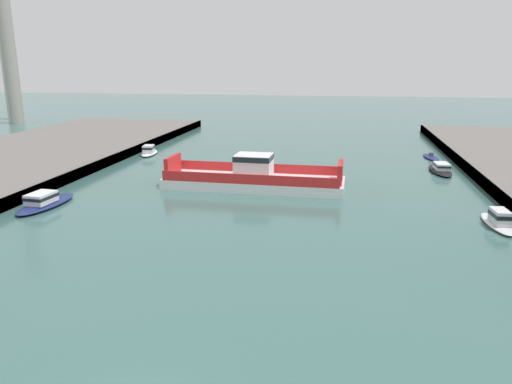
{
  "coord_description": "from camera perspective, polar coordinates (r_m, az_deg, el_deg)",
  "views": [
    {
      "loc": [
        7.82,
        -15.44,
        13.78
      ],
      "look_at": [
        0.0,
        28.19,
        2.0
      ],
      "focal_mm": 34.17,
      "sensor_mm": 36.0,
      "label": 1
    }
  ],
  "objects": [
    {
      "name": "moored_boat_near_right",
      "position": [
        52.25,
        -23.56,
        -1.03
      ],
      "size": [
        3.32,
        8.19,
        1.55
      ],
      "color": "navy",
      "rests_on": "ground"
    },
    {
      "name": "chain_ferry",
      "position": [
        55.38,
        -0.27,
        1.69
      ],
      "size": [
        20.49,
        6.65,
        3.82
      ],
      "color": "silver",
      "rests_on": "ground"
    },
    {
      "name": "moored_boat_upstream_a",
      "position": [
        67.55,
        20.81,
        2.56
      ],
      "size": [
        2.79,
        7.67,
        1.33
      ],
      "color": "black",
      "rests_on": "ground"
    },
    {
      "name": "smokestack_distant_a",
      "position": [
        127.5,
        -27.13,
        15.93
      ],
      "size": [
        3.27,
        3.27,
        37.06
      ],
      "color": "#9E998E",
      "rests_on": "ground"
    },
    {
      "name": "moored_boat_far_left",
      "position": [
        47.13,
        26.5,
        -2.95
      ],
      "size": [
        2.16,
        6.42,
        1.62
      ],
      "color": "white",
      "rests_on": "ground"
    },
    {
      "name": "moored_boat_mid_left",
      "position": [
        77.31,
        -12.42,
        4.7
      ],
      "size": [
        2.91,
        6.16,
        1.53
      ],
      "color": "white",
      "rests_on": "ground"
    },
    {
      "name": "moored_boat_far_right",
      "position": [
        77.27,
        19.79,
        3.88
      ],
      "size": [
        2.39,
        5.68,
        0.87
      ],
      "color": "navy",
      "rests_on": "ground"
    },
    {
      "name": "smokestack_distant_b",
      "position": [
        137.13,
        -27.32,
        15.81
      ],
      "size": [
        3.44,
        3.44,
        37.46
      ],
      "color": "beige",
      "rests_on": "ground"
    }
  ]
}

